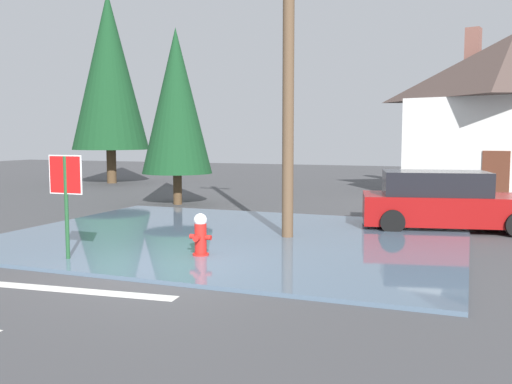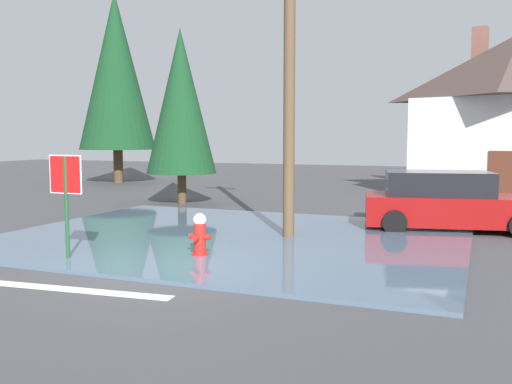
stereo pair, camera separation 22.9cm
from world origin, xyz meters
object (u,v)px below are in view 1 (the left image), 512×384
at_px(fire_hydrant, 200,237).
at_px(parked_car, 444,202).
at_px(utility_pole, 289,34).
at_px(pine_tree_mid_left, 109,71).
at_px(stop_sign_near, 66,186).
at_px(house, 511,113).
at_px(pine_tree_tall_left, 176,101).

relative_size(fire_hydrant, parked_car, 0.20).
xyz_separation_m(utility_pole, pine_tree_mid_left, (-14.15, 12.78, 1.05)).
bearing_deg(parked_car, stop_sign_near, -134.81).
distance_m(stop_sign_near, parked_car, 9.86).
relative_size(parked_car, pine_tree_mid_left, 0.47).
distance_m(stop_sign_near, house, 19.15).
height_order(utility_pole, pine_tree_mid_left, pine_tree_mid_left).
xyz_separation_m(house, parked_car, (-2.14, -9.77, -2.76)).
bearing_deg(house, utility_pole, -113.99).
bearing_deg(parked_car, pine_tree_mid_left, 151.04).
relative_size(utility_pole, pine_tree_tall_left, 1.47).
bearing_deg(pine_tree_mid_left, utility_pole, -42.09).
bearing_deg(parked_car, pine_tree_tall_left, 165.43).
xyz_separation_m(stop_sign_near, house, (9.07, 16.75, 1.97)).
relative_size(stop_sign_near, parked_car, 0.45).
relative_size(utility_pole, parked_car, 1.98).
relative_size(stop_sign_near, utility_pole, 0.23).
bearing_deg(utility_pole, fire_hydrant, -110.73).
relative_size(pine_tree_tall_left, pine_tree_mid_left, 0.64).
relative_size(fire_hydrant, pine_tree_mid_left, 0.09).
bearing_deg(parked_car, fire_hydrant, -128.64).
bearing_deg(stop_sign_near, utility_pole, 49.58).
bearing_deg(parked_car, utility_pole, -139.77).
height_order(pine_tree_tall_left, pine_tree_mid_left, pine_tree_mid_left).
bearing_deg(house, fire_hydrant, -113.43).
xyz_separation_m(stop_sign_near, pine_tree_mid_left, (-10.76, 16.76, 4.47)).
bearing_deg(utility_pole, pine_tree_tall_left, 137.90).
height_order(utility_pole, parked_car, utility_pole).
bearing_deg(stop_sign_near, parked_car, 45.19).
height_order(house, parked_car, house).
distance_m(stop_sign_near, pine_tree_tall_left, 10.11).
distance_m(house, pine_tree_tall_left, 13.83).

